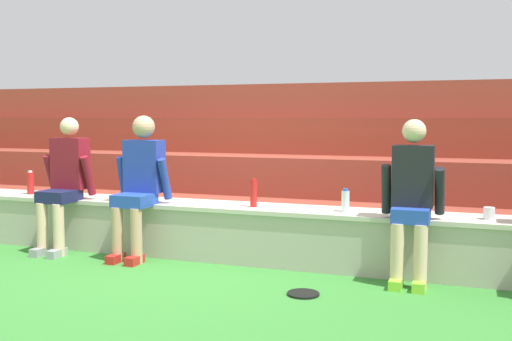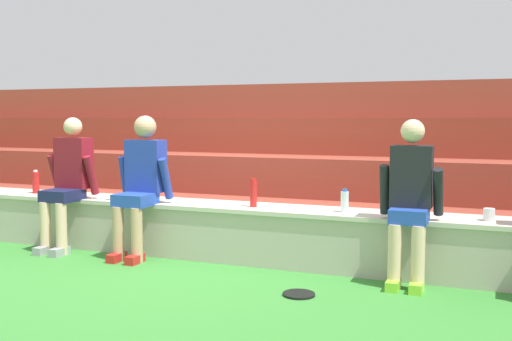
{
  "view_description": "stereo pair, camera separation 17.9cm",
  "coord_description": "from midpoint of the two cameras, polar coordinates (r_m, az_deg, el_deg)",
  "views": [
    {
      "loc": [
        2.65,
        -5.05,
        1.39
      ],
      "look_at": [
        0.72,
        0.25,
        0.88
      ],
      "focal_mm": 41.61,
      "sensor_mm": 36.0,
      "label": 1
    },
    {
      "loc": [
        2.82,
        -4.99,
        1.39
      ],
      "look_at": [
        0.72,
        0.25,
        0.88
      ],
      "focal_mm": 41.61,
      "sensor_mm": 36.0,
      "label": 2
    }
  ],
  "objects": [
    {
      "name": "water_bottle_center_gap",
      "position": [
        5.42,
        9.46,
        -2.94
      ],
      "size": [
        0.07,
        0.07,
        0.21
      ],
      "color": "silver",
      "rests_on": "stone_seating_wall"
    },
    {
      "name": "stone_seating_wall",
      "position": [
        6.04,
        -5.51,
        -5.4
      ],
      "size": [
        8.96,
        0.55,
        0.53
      ],
      "color": "#B7AF9E",
      "rests_on": "ground"
    },
    {
      "name": "person_center",
      "position": [
        5.97,
        -10.19,
        -0.95
      ],
      "size": [
        0.56,
        0.6,
        1.4
      ],
      "color": "tan",
      "rests_on": "ground"
    },
    {
      "name": "person_left_of_center",
      "position": [
        6.46,
        -16.89,
        -0.84
      ],
      "size": [
        0.55,
        0.59,
        1.39
      ],
      "color": "beige",
      "rests_on": "ground"
    },
    {
      "name": "person_right_of_center",
      "position": [
        5.06,
        15.58,
        -2.49
      ],
      "size": [
        0.51,
        0.48,
        1.37
      ],
      "color": "beige",
      "rests_on": "ground"
    },
    {
      "name": "frisbee",
      "position": [
        4.74,
        5.24,
        -11.77
      ],
      "size": [
        0.25,
        0.25,
        0.02
      ],
      "primitive_type": "cylinder",
      "color": "black",
      "rests_on": "ground"
    },
    {
      "name": "plastic_cup_left_end",
      "position": [
        5.3,
        22.4,
        -3.94
      ],
      "size": [
        0.09,
        0.09,
        0.1
      ],
      "primitive_type": "cylinder",
      "color": "white",
      "rests_on": "stone_seating_wall"
    },
    {
      "name": "water_bottle_mid_left",
      "position": [
        7.09,
        -19.73,
        -1.07
      ],
      "size": [
        0.08,
        0.08,
        0.26
      ],
      "color": "red",
      "rests_on": "stone_seating_wall"
    },
    {
      "name": "brick_bleachers",
      "position": [
        7.91,
        1.51,
        0.1
      ],
      "size": [
        11.84,
        2.63,
        1.84
      ],
      "color": "brown",
      "rests_on": "ground"
    },
    {
      "name": "ground_plane",
      "position": [
        5.88,
        -6.64,
        -8.53
      ],
      "size": [
        80.0,
        80.0,
        0.0
      ],
      "primitive_type": "plane",
      "color": "#388433"
    },
    {
      "name": "water_bottle_near_left",
      "position": [
        5.65,
        0.66,
        -2.2
      ],
      "size": [
        0.07,
        0.07,
        0.28
      ],
      "color": "red",
      "rests_on": "stone_seating_wall"
    }
  ]
}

